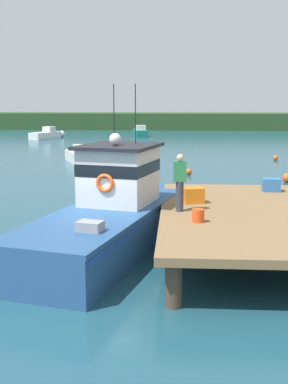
{
  "coord_description": "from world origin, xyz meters",
  "views": [
    {
      "loc": [
        2.23,
        -14.1,
        4.32
      ],
      "look_at": [
        1.2,
        1.68,
        1.4
      ],
      "focal_mm": 46.81,
      "sensor_mm": 36.0,
      "label": 1
    }
  ],
  "objects_px": {
    "main_fishing_boat": "(112,214)",
    "mooring_buoy_channel_marker": "(189,172)",
    "crate_stack_mid_dock": "(193,195)",
    "moored_boat_mid_harbor": "(141,132)",
    "crate_single_by_cleat": "(271,185)",
    "bait_bucket": "(198,216)",
    "moored_boat_near_channel": "(81,157)",
    "mooring_buoy_spare_mooring": "(276,158)",
    "mooring_buoy_outer": "(287,178)",
    "deckhand_further_back": "(180,181)",
    "moored_boat_off_the_point": "(47,135)",
    "mooring_buoy_inshore": "(115,148)"
  },
  "relations": [
    {
      "from": "main_fishing_boat",
      "to": "mooring_buoy_channel_marker",
      "type": "height_order",
      "value": "main_fishing_boat"
    },
    {
      "from": "main_fishing_boat",
      "to": "crate_stack_mid_dock",
      "type": "distance_m",
      "value": 2.58
    },
    {
      "from": "bait_bucket",
      "to": "mooring_buoy_outer",
      "type": "relative_size",
      "value": 0.68
    },
    {
      "from": "moored_boat_near_channel",
      "to": "mooring_buoy_inshore",
      "type": "distance_m",
      "value": 9.12
    },
    {
      "from": "main_fishing_boat",
      "to": "mooring_buoy_outer",
      "type": "bearing_deg",
      "value": 57.72
    },
    {
      "from": "mooring_buoy_outer",
      "to": "mooring_buoy_spare_mooring",
      "type": "relative_size",
      "value": 1.33
    },
    {
      "from": "mooring_buoy_spare_mooring",
      "to": "deckhand_further_back",
      "type": "bearing_deg",
      "value": -107.36
    },
    {
      "from": "crate_stack_mid_dock",
      "to": "moored_boat_off_the_point",
      "type": "relative_size",
      "value": 0.11
    },
    {
      "from": "moored_boat_near_channel",
      "to": "mooring_buoy_inshore",
      "type": "bearing_deg",
      "value": 82.26
    },
    {
      "from": "main_fishing_boat",
      "to": "moored_boat_mid_harbor",
      "type": "height_order",
      "value": "main_fishing_boat"
    },
    {
      "from": "moored_boat_near_channel",
      "to": "mooring_buoy_spare_mooring",
      "type": "relative_size",
      "value": 13.53
    },
    {
      "from": "bait_bucket",
      "to": "mooring_buoy_channel_marker",
      "type": "xyz_separation_m",
      "value": [
        0.15,
        16.36,
        -1.18
      ]
    },
    {
      "from": "mooring_buoy_channel_marker",
      "to": "moored_boat_mid_harbor",
      "type": "bearing_deg",
      "value": 99.19
    },
    {
      "from": "crate_single_by_cleat",
      "to": "mooring_buoy_spare_mooring",
      "type": "bearing_deg",
      "value": 78.59
    },
    {
      "from": "deckhand_further_back",
      "to": "mooring_buoy_channel_marker",
      "type": "bearing_deg",
      "value": 87.64
    },
    {
      "from": "main_fishing_boat",
      "to": "mooring_buoy_spare_mooring",
      "type": "distance_m",
      "value": 23.98
    },
    {
      "from": "crate_single_by_cleat",
      "to": "bait_bucket",
      "type": "relative_size",
      "value": 1.76
    },
    {
      "from": "mooring_buoy_channel_marker",
      "to": "mooring_buoy_inshore",
      "type": "relative_size",
      "value": 1.07
    },
    {
      "from": "crate_single_by_cleat",
      "to": "mooring_buoy_channel_marker",
      "type": "distance_m",
      "value": 12.08
    },
    {
      "from": "moored_boat_mid_harbor",
      "to": "mooring_buoy_channel_marker",
      "type": "relative_size",
      "value": 14.26
    },
    {
      "from": "main_fishing_boat",
      "to": "mooring_buoy_channel_marker",
      "type": "distance_m",
      "value": 14.96
    },
    {
      "from": "mooring_buoy_spare_mooring",
      "to": "moored_boat_near_channel",
      "type": "bearing_deg",
      "value": -170.2
    },
    {
      "from": "bait_bucket",
      "to": "mooring_buoy_channel_marker",
      "type": "bearing_deg",
      "value": 89.49
    },
    {
      "from": "deckhand_further_back",
      "to": "moored_boat_near_channel",
      "type": "bearing_deg",
      "value": 108.4
    },
    {
      "from": "main_fishing_boat",
      "to": "mooring_buoy_outer",
      "type": "height_order",
      "value": "main_fishing_boat"
    },
    {
      "from": "main_fishing_boat",
      "to": "moored_boat_off_the_point",
      "type": "xyz_separation_m",
      "value": [
        -12.73,
        41.54,
        -0.54
      ]
    },
    {
      "from": "crate_single_by_cleat",
      "to": "moored_boat_off_the_point",
      "type": "height_order",
      "value": "crate_single_by_cleat"
    },
    {
      "from": "mooring_buoy_channel_marker",
      "to": "mooring_buoy_spare_mooring",
      "type": "distance_m",
      "value": 9.88
    },
    {
      "from": "mooring_buoy_channel_marker",
      "to": "moored_boat_near_channel",
      "type": "bearing_deg",
      "value": 145.18
    },
    {
      "from": "mooring_buoy_inshore",
      "to": "crate_single_by_cleat",
      "type": "bearing_deg",
      "value": -71.48
    },
    {
      "from": "mooring_buoy_inshore",
      "to": "bait_bucket",
      "type": "bearing_deg",
      "value": -78.93
    },
    {
      "from": "crate_single_by_cleat",
      "to": "moored_boat_mid_harbor",
      "type": "relative_size",
      "value": 0.11
    },
    {
      "from": "main_fishing_boat",
      "to": "crate_stack_mid_dock",
      "type": "xyz_separation_m",
      "value": [
        2.42,
        0.8,
        0.43
      ]
    },
    {
      "from": "main_fishing_boat",
      "to": "mooring_buoy_spare_mooring",
      "type": "bearing_deg",
      "value": 67.82
    },
    {
      "from": "bait_bucket",
      "to": "mooring_buoy_inshore",
      "type": "bearing_deg",
      "value": 101.07
    },
    {
      "from": "main_fishing_boat",
      "to": "mooring_buoy_spare_mooring",
      "type": "relative_size",
      "value": 26.38
    },
    {
      "from": "crate_single_by_cleat",
      "to": "mooring_buoy_spare_mooring",
      "type": "relative_size",
      "value": 1.59
    },
    {
      "from": "bait_bucket",
      "to": "mooring_buoy_inshore",
      "type": "distance_m",
      "value": 31.11
    },
    {
      "from": "moored_boat_off_the_point",
      "to": "bait_bucket",
      "type": "bearing_deg",
      "value": -70.62
    },
    {
      "from": "bait_bucket",
      "to": "moored_boat_off_the_point",
      "type": "xyz_separation_m",
      "value": [
        -15.19,
        43.19,
        -0.91
      ]
    },
    {
      "from": "crate_single_by_cleat",
      "to": "bait_bucket",
      "type": "bearing_deg",
      "value": -120.3
    },
    {
      "from": "moored_boat_mid_harbor",
      "to": "mooring_buoy_outer",
      "type": "xyz_separation_m",
      "value": [
        10.24,
        -33.95,
        -0.21
      ]
    },
    {
      "from": "mooring_buoy_spare_mooring",
      "to": "mooring_buoy_outer",
      "type": "bearing_deg",
      "value": -97.43
    },
    {
      "from": "bait_bucket",
      "to": "moored_boat_off_the_point",
      "type": "height_order",
      "value": "bait_bucket"
    },
    {
      "from": "main_fishing_boat",
      "to": "mooring_buoy_inshore",
      "type": "height_order",
      "value": "main_fishing_boat"
    },
    {
      "from": "crate_stack_mid_dock",
      "to": "deckhand_further_back",
      "type": "xyz_separation_m",
      "value": [
        -0.43,
        -1.19,
        0.62
      ]
    },
    {
      "from": "crate_single_by_cleat",
      "to": "mooring_buoy_outer",
      "type": "distance_m",
      "value": 9.74
    },
    {
      "from": "crate_single_by_cleat",
      "to": "crate_stack_mid_dock",
      "type": "relative_size",
      "value": 1.0
    },
    {
      "from": "moored_boat_mid_harbor",
      "to": "main_fishing_boat",
      "type": "bearing_deg",
      "value": -86.92
    },
    {
      "from": "bait_bucket",
      "to": "moored_boat_near_channel",
      "type": "height_order",
      "value": "bait_bucket"
    }
  ]
}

